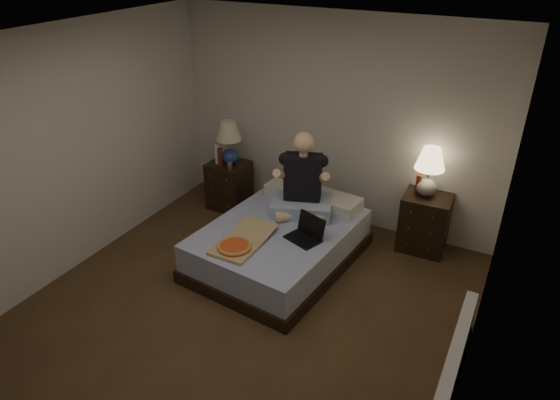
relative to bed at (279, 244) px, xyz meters
The scene contains 18 objects.
floor 1.05m from the bed, 85.59° to the right, with size 4.00×4.50×0.00m, color brown.
ceiling 2.50m from the bed, 85.59° to the right, with size 4.00×4.50×0.00m, color white.
wall_back 1.60m from the bed, 86.32° to the left, with size 4.00×2.50×0.00m, color silver.
wall_left 2.41m from the bed, 151.95° to the right, with size 4.50×2.50×0.00m, color silver.
wall_right 2.53m from the bed, 26.22° to the right, with size 4.50×2.50×0.00m, color silver.
bed is the anchor object (origin of this frame).
nightstand_left 1.42m from the bed, 145.01° to the left, with size 0.48×0.43×0.63m, color black.
nightstand_right 1.67m from the bed, 37.96° to the left, with size 0.51×0.46×0.66m, color black.
lamp_left 1.56m from the bed, 144.07° to the left, with size 0.32×0.32×0.56m, color navy, non-canonical shape.
lamp_right 1.79m from the bed, 38.79° to the left, with size 0.32×0.32×0.56m, color gray, non-canonical shape.
water_bottle 1.57m from the bed, 149.56° to the left, with size 0.07×0.07×0.25m, color silver.
soda_can 1.32m from the bed, 147.18° to the left, with size 0.07×0.07×0.10m, color #A1A29D.
beer_bottle_left 1.49m from the bed, 149.58° to the left, with size 0.06×0.06×0.23m, color #53220B.
beer_bottle_right 1.66m from the bed, 40.49° to the left, with size 0.06×0.06×0.23m, color #581C0C.
person 0.80m from the bed, 78.46° to the left, with size 0.66×0.52×0.93m, color black, non-canonical shape.
laptop 0.49m from the bed, 17.70° to the right, with size 0.34×0.28×0.24m, color black, non-canonical shape.
pizza_box 0.68m from the bed, 106.46° to the right, with size 0.40×0.76×0.08m, color tan, non-canonical shape.
radiator 2.20m from the bed, 24.32° to the right, with size 0.10×1.60×0.40m, color white.
Camera 1 is at (2.05, -2.98, 3.21)m, focal length 32.00 mm.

